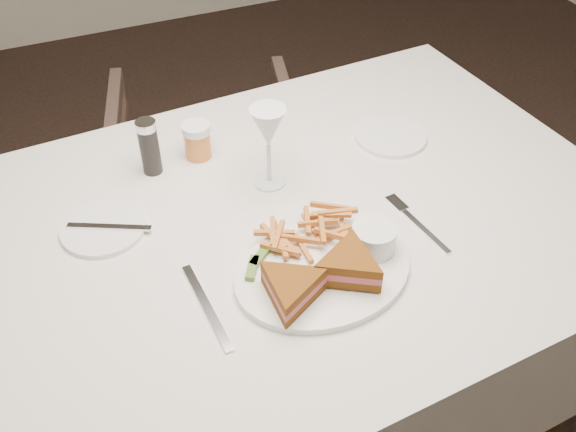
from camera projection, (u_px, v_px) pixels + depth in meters
The scene contains 4 objects.
ground at pixel (324, 384), 1.83m from camera, with size 5.00×5.00×0.00m, color black.
table at pixel (279, 340), 1.48m from camera, with size 1.39×0.93×0.75m, color silver.
chair_far at pixel (208, 165), 2.11m from camera, with size 0.58×0.55×0.60m, color #46342B.
table_setting at pixel (296, 225), 1.17m from camera, with size 0.81×0.60×0.18m.
Camera 1 is at (-0.52, -0.92, 1.58)m, focal length 40.00 mm.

